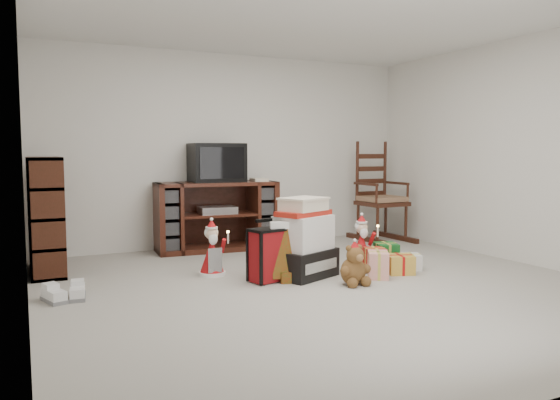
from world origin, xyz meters
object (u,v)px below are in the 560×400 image
object	(u,v)px
red_suitcase	(271,254)
santa_figurine	(361,247)
rocking_chair	(379,205)
sneaker_pair	(66,294)
mrs_claus_figurine	(212,254)
gift_pile	(303,243)
teddy_bear	(354,267)
bookshelf	(45,217)
gift_cluster	(393,260)
tv_stand	(217,216)
crt_television	(217,163)

from	to	relation	value
red_suitcase	santa_figurine	distance (m)	1.18
rocking_chair	sneaker_pair	bearing A→B (deg)	-162.68
rocking_chair	mrs_claus_figurine	xyz separation A→B (m)	(-2.82, -1.13, -0.27)
gift_pile	red_suitcase	world-z (taller)	gift_pile
rocking_chair	teddy_bear	bearing A→B (deg)	-132.53
gift_pile	mrs_claus_figurine	world-z (taller)	gift_pile
red_suitcase	sneaker_pair	bearing A→B (deg)	161.65
bookshelf	gift_cluster	world-z (taller)	bookshelf
red_suitcase	sneaker_pair	distance (m)	1.84
tv_stand	mrs_claus_figurine	world-z (taller)	tv_stand
red_suitcase	teddy_bear	bearing A→B (deg)	-49.79
gift_pile	gift_cluster	size ratio (longest dim) A/B	1.01
rocking_chair	red_suitcase	distance (m)	2.90
tv_stand	rocking_chair	distance (m)	2.33
bookshelf	red_suitcase	distance (m)	2.36
santa_figurine	mrs_claus_figurine	bearing A→B (deg)	169.56
teddy_bear	santa_figurine	distance (m)	0.83
santa_figurine	crt_television	bearing A→B (deg)	122.42
gift_cluster	bookshelf	bearing A→B (deg)	155.13
bookshelf	sneaker_pair	xyz separation A→B (m)	(0.09, -1.23, -0.52)
tv_stand	crt_television	bearing A→B (deg)	64.14
rocking_chair	red_suitcase	xyz separation A→B (m)	(-2.39, -1.61, -0.23)
sneaker_pair	gift_cluster	size ratio (longest dim) A/B	0.49
mrs_claus_figurine	gift_cluster	size ratio (longest dim) A/B	0.74
santa_figurine	gift_cluster	distance (m)	0.39
red_suitcase	crt_television	bearing A→B (deg)	72.28
crt_television	teddy_bear	bearing A→B (deg)	-74.56
mrs_claus_figurine	crt_television	size ratio (longest dim) A/B	0.84
bookshelf	rocking_chair	xyz separation A→B (m)	(4.31, 0.26, -0.08)
tv_stand	mrs_claus_figurine	size ratio (longest dim) A/B	2.71
sneaker_pair	mrs_claus_figurine	bearing A→B (deg)	6.32
tv_stand	mrs_claus_figurine	distance (m)	1.44
tv_stand	gift_pile	xyz separation A→B (m)	(0.29, -1.79, -0.09)
mrs_claus_figurine	gift_cluster	xyz separation A→B (m)	(1.75, -0.64, -0.10)
gift_cluster	sneaker_pair	bearing A→B (deg)	175.12
gift_cluster	rocking_chair	bearing A→B (deg)	58.63
bookshelf	santa_figurine	world-z (taller)	bookshelf
gift_cluster	mrs_claus_figurine	bearing A→B (deg)	159.97
crt_television	bookshelf	bearing A→B (deg)	-163.54
sneaker_pair	red_suitcase	bearing A→B (deg)	-12.14
sneaker_pair	gift_cluster	distance (m)	3.16
teddy_bear	santa_figurine	world-z (taller)	santa_figurine
gift_pile	crt_television	world-z (taller)	crt_television
gift_pile	sneaker_pair	distance (m)	2.21
sneaker_pair	santa_figurine	bearing A→B (deg)	-7.00
tv_stand	gift_cluster	bearing A→B (deg)	-54.10
santa_figurine	sneaker_pair	xyz separation A→B (m)	(-2.98, -0.08, -0.17)
bookshelf	rocking_chair	size ratio (longest dim) A/B	0.82
teddy_bear	crt_television	size ratio (longest dim) A/B	0.55
bookshelf	santa_figurine	bearing A→B (deg)	-20.60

